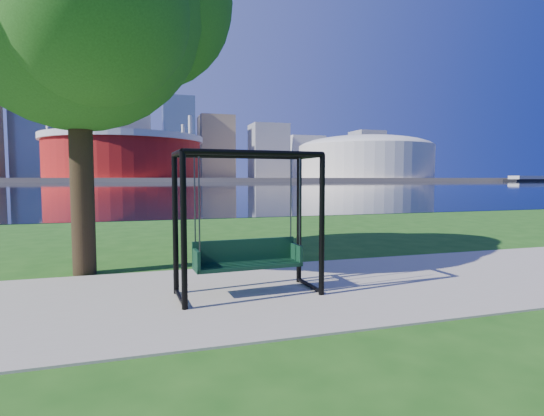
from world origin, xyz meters
name	(u,v)px	position (x,y,z in m)	size (l,w,h in m)	color
ground	(274,284)	(0.00, 0.00, 0.00)	(900.00, 900.00, 0.00)	#1E5114
path	(283,290)	(0.00, -0.50, 0.01)	(120.00, 4.00, 0.03)	#9E937F
river	(150,186)	(0.00, 102.00, 0.01)	(900.00, 180.00, 0.02)	black
far_bank	(144,179)	(0.00, 306.00, 1.00)	(900.00, 228.00, 2.00)	#937F60
stadium	(125,155)	(-10.00, 235.00, 14.23)	(83.00, 83.00, 32.00)	maroon
arena	(365,156)	(135.00, 235.00, 15.87)	(84.00, 84.00, 26.56)	beige
skyline	(136,131)	(-4.27, 319.39, 35.89)	(392.00, 66.00, 96.50)	gray
swing	(248,227)	(-0.60, -0.57, 1.08)	(2.23, 1.06, 2.23)	black
barge	(528,179)	(211.00, 182.46, 1.44)	(32.61, 12.69, 3.18)	black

